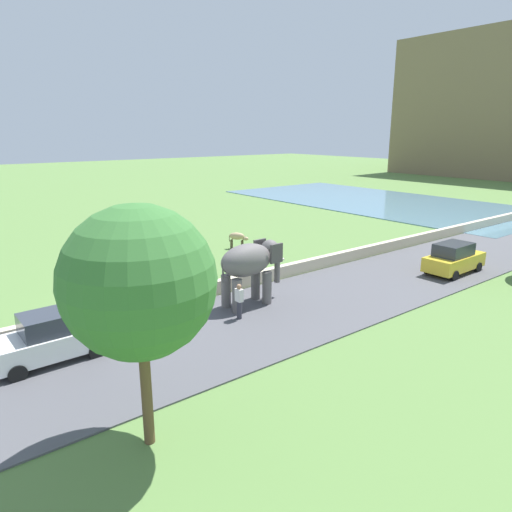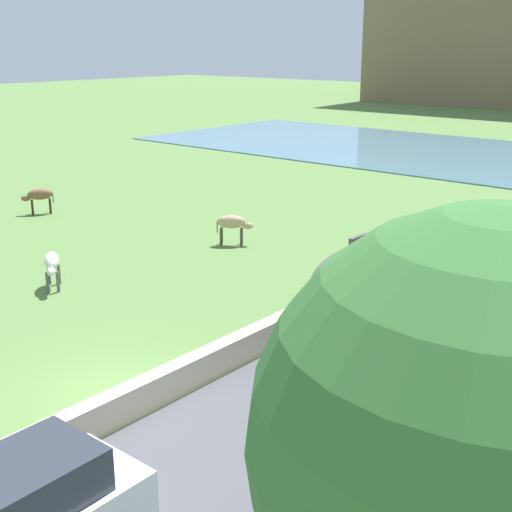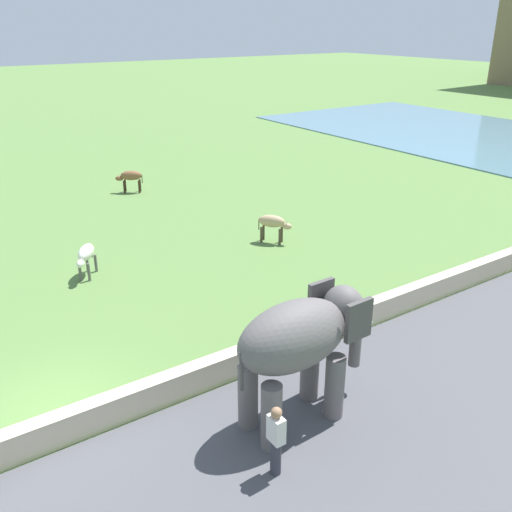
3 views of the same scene
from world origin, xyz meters
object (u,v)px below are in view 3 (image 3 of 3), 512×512
(person_beside_elephant, at_px, (276,440))
(cow_brown, at_px, (130,177))
(cow_white, at_px, (86,255))
(elephant, at_px, (301,341))
(cow_tan, at_px, (273,223))

(person_beside_elephant, distance_m, cow_brown, 20.85)
(cow_brown, bearing_deg, person_beside_elephant, -14.83)
(person_beside_elephant, relative_size, cow_white, 1.24)
(elephant, distance_m, cow_brown, 19.50)
(cow_brown, bearing_deg, cow_white, -30.73)
(person_beside_elephant, relative_size, cow_tan, 1.26)
(elephant, bearing_deg, cow_white, -171.97)
(elephant, relative_size, cow_brown, 2.56)
(cow_tan, bearing_deg, elephant, -32.62)
(elephant, height_order, cow_brown, elephant)
(person_beside_elephant, relative_size, cow_brown, 1.20)
(cow_tan, bearing_deg, person_beside_elephant, -35.48)
(elephant, xyz_separation_m, person_beside_elephant, (1.09, -1.44, -1.16))
(elephant, height_order, person_beside_elephant, elephant)
(cow_white, xyz_separation_m, cow_brown, (-8.95, 5.32, 0.00))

